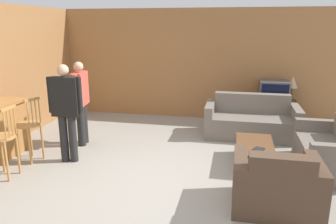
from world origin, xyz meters
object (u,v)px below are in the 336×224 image
Objects in this scene: table_lamp at (293,83)px; loveseat_right at (331,152)px; book_on_table at (259,149)px; person_by_window at (81,99)px; coffee_table at (255,147)px; bar_chair_mid at (3,142)px; bar_chair_far at (29,129)px; person_by_counter at (66,108)px; couch_far at (251,122)px; tv at (274,91)px; armchair_near at (276,186)px; tv_unit at (272,113)px.

loveseat_right is at bearing -82.53° from table_lamp.
person_by_window is (-3.21, 0.61, 0.51)m from book_on_table.
coffee_table is at bearing -177.68° from loveseat_right.
loveseat_right is at bearing 15.79° from book_on_table.
book_on_table is 3.30m from person_by_window.
bar_chair_mid is 1.00× the size of bar_chair_far.
book_on_table is 3.12m from person_by_counter.
book_on_table reaches higher than coffee_table.
bar_chair_mid is at bearing -143.79° from couch_far.
person_by_counter is at bearing -171.17° from coffee_table.
table_lamp is (4.52, 2.85, 0.43)m from bar_chair_far.
tv is 0.40× the size of person_by_window.
tv reaches higher than armchair_near.
bar_chair_far is at bearing -118.45° from person_by_window.
person_by_window reaches higher than book_on_table.
couch_far is 1.72× the size of coffee_table.
bar_chair_mid is at bearing -89.96° from bar_chair_far.
table_lamp is at bearing 72.20° from book_on_table.
tv is 1.14× the size of table_lamp.
bar_chair_mid is 3.82m from book_on_table.
tv is (-0.67, 2.23, 0.51)m from loveseat_right.
book_on_table is at bearing -10.70° from person_by_window.
tv_unit is at bearing 59.33° from couch_far.
bar_chair_far is at bearing -150.79° from couch_far.
tv_unit is (4.14, 2.85, -0.26)m from bar_chair_far.
person_by_counter reaches higher than tv_unit.
armchair_near is 3.38m from person_by_counter.
bar_chair_mid is at bearing -107.71° from person_by_window.
armchair_near is at bearing -94.50° from tv.
armchair_near reaches higher than book_on_table.
armchair_near is 1.02× the size of tv_unit.
loveseat_right is 0.90× the size of person_by_window.
couch_far reaches higher than tv_unit.
table_lamp is (-0.29, 2.23, 0.69)m from loveseat_right.
armchair_near is at bearing -1.62° from bar_chair_mid.
coffee_table is 3.23m from person_by_window.
coffee_table is at bearing 98.55° from armchair_near.
couch_far is 1.36m from table_lamp.
table_lamp is (0.86, 0.80, 0.69)m from couch_far.
loveseat_right is 2.36m from table_lamp.
bar_chair_far is 1.01× the size of coffee_table.
person_by_window is (0.49, 0.91, 0.32)m from bar_chair_far.
tv reaches higher than book_on_table.
tv is (0.28, 3.59, 0.51)m from armchair_near.
coffee_table is 0.28m from book_on_table.
book_on_table is 0.13× the size of person_by_counter.
person_by_counter reaches higher than coffee_table.
coffee_table is 0.69× the size of person_by_window.
table_lamp reaches higher than loveseat_right.
couch_far is at bearing 89.90° from coffee_table.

